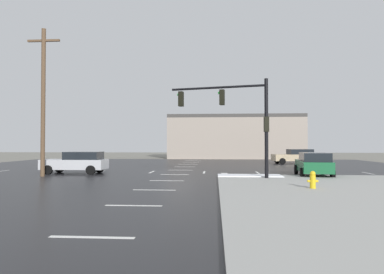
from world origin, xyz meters
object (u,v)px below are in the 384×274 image
object	(u,v)px
fire_hydrant	(313,180)
utility_pole_mid	(43,99)
sedan_silver	(77,162)
traffic_signal_mast	(238,111)
sedan_green	(313,164)
sedan_tan	(295,156)

from	to	relation	value
fire_hydrant	utility_pole_mid	xyz separation A→B (m)	(-15.86, 5.97, 4.62)
sedan_silver	utility_pole_mid	distance (m)	5.00
fire_hydrant	sedan_silver	bearing A→B (deg)	150.80
traffic_signal_mast	utility_pole_mid	distance (m)	12.91
traffic_signal_mast	sedan_green	world-z (taller)	traffic_signal_mast
fire_hydrant	utility_pole_mid	bearing A→B (deg)	159.38
fire_hydrant	sedan_tan	bearing A→B (deg)	78.87
fire_hydrant	sedan_silver	size ratio (longest dim) A/B	0.17
traffic_signal_mast	sedan_silver	xyz separation A→B (m)	(-11.36, 2.99, -3.30)
fire_hydrant	utility_pole_mid	world-z (taller)	utility_pole_mid
fire_hydrant	sedan_tan	size ratio (longest dim) A/B	0.17
traffic_signal_mast	sedan_green	distance (m)	6.36
sedan_tan	utility_pole_mid	world-z (taller)	utility_pole_mid
traffic_signal_mast	sedan_green	size ratio (longest dim) A/B	1.28
sedan_green	sedan_silver	bearing A→B (deg)	92.96
sedan_tan	fire_hydrant	bearing A→B (deg)	72.15
fire_hydrant	sedan_silver	distance (m)	16.49
sedan_silver	utility_pole_mid	size ratio (longest dim) A/B	0.46
fire_hydrant	sedan_tan	world-z (taller)	sedan_tan
sedan_silver	traffic_signal_mast	bearing A→B (deg)	164.84
fire_hydrant	utility_pole_mid	size ratio (longest dim) A/B	0.08
fire_hydrant	sedan_green	size ratio (longest dim) A/B	0.17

